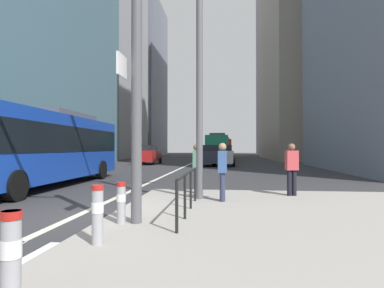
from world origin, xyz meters
name	(u,v)px	position (x,y,z in m)	size (l,w,h in m)	color
ground_plane	(183,167)	(0.00, 20.00, 0.00)	(160.00, 160.00, 0.00)	#303033
median_island	(314,226)	(5.50, -1.00, 0.07)	(9.00, 10.00, 0.15)	gray
lane_centre_line	(194,162)	(0.00, 30.00, 0.01)	(0.20, 80.00, 0.01)	beige
office_tower_left_mid	(105,45)	(-16.00, 42.94, 18.59)	(10.03, 17.70, 37.19)	#9E9EA3
office_tower_left_far	(138,79)	(-16.00, 62.55, 17.08)	(10.49, 17.46, 34.17)	slate
office_tower_right_far	(288,55)	(17.00, 63.03, 21.77)	(11.94, 16.00, 43.54)	gray
city_bus_blue_oncoming	(44,145)	(-4.16, 5.31, 1.84)	(2.83, 11.48, 3.40)	#14389E
city_bus_red_receding	(218,147)	(2.76, 32.58, 1.84)	(2.81, 11.10, 3.40)	#198456
city_bus_red_distant	(224,147)	(3.45, 49.63, 1.84)	(2.88, 11.67, 3.40)	red
car_oncoming_mid	(149,155)	(-4.20, 24.59, 0.99)	(2.07, 4.54, 1.94)	maroon
car_receding_near	(209,155)	(2.14, 22.02, 0.99)	(2.15, 4.27, 1.94)	#232838
car_receding_far	(224,155)	(3.52, 22.16, 0.99)	(2.17, 4.43, 1.94)	silver
traffic_signal_gantry	(55,36)	(0.08, -1.40, 4.07)	(5.42, 0.65, 6.00)	#515156
street_lamp_post	(199,30)	(2.89, 1.88, 5.28)	(5.50, 0.32, 8.00)	#56565B
bollard_front	(11,255)	(1.66, -5.00, 0.68)	(0.20, 0.20, 0.95)	#99999E
bollard_left	(98,211)	(1.64, -2.89, 0.68)	(0.20, 0.20, 0.95)	#99999E
bollard_right	(121,200)	(1.55, -1.45, 0.62)	(0.20, 0.20, 0.84)	#99999E
pedestrian_railing	(188,183)	(2.80, -0.32, 0.85)	(0.06, 3.59, 0.98)	black
pedestrian_waiting	(292,167)	(5.81, 2.81, 1.08)	(0.42, 0.31, 1.68)	black
pedestrian_walking	(197,166)	(2.69, 3.10, 1.08)	(0.24, 0.38, 1.67)	#423D38
pedestrian_far	(222,169)	(3.59, 1.52, 1.08)	(0.26, 0.39, 1.69)	#2D334C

